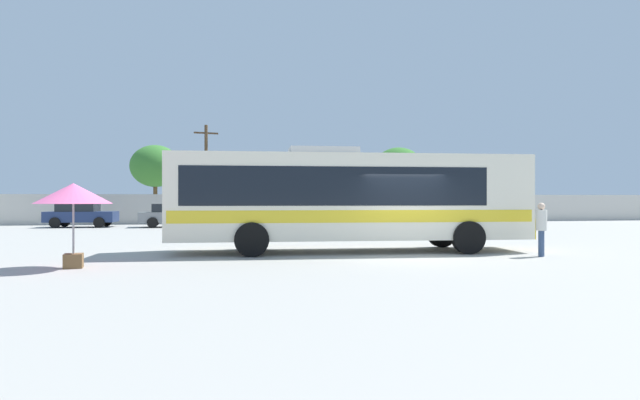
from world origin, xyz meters
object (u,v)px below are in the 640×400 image
object	(u,v)px
roadside_tree_midleft	(252,176)
roadside_tree_midright	(398,169)
attendant_by_bus_door	(541,226)
parked_car_leftmost_dark_blue	(81,214)
vendor_umbrella_near_gate_pink	(73,196)
parked_car_second_grey	(176,215)
utility_pole_near	(206,171)
roadside_tree_left	(155,166)
parked_car_third_maroon	(267,213)
coach_bus_cream_yellow	(345,196)

from	to	relation	value
roadside_tree_midleft	roadside_tree_midright	bearing A→B (deg)	-11.77
attendant_by_bus_door	parked_car_leftmost_dark_blue	world-z (taller)	attendant_by_bus_door
parked_car_leftmost_dark_blue	vendor_umbrella_near_gate_pink	bearing A→B (deg)	-77.02
roadside_tree_midleft	parked_car_second_grey	bearing A→B (deg)	-118.51
attendant_by_bus_door	roadside_tree_midleft	world-z (taller)	roadside_tree_midleft
utility_pole_near	vendor_umbrella_near_gate_pink	bearing A→B (deg)	-95.61
utility_pole_near	roadside_tree_left	distance (m)	4.82
parked_car_second_grey	roadside_tree_midleft	size ratio (longest dim) A/B	0.88
utility_pole_near	roadside_tree_midright	world-z (taller)	utility_pole_near
parked_car_third_maroon	parked_car_leftmost_dark_blue	bearing A→B (deg)	177.69
attendant_by_bus_door	roadside_tree_midright	distance (m)	27.45
parked_car_second_grey	roadside_tree_midleft	bearing A→B (deg)	61.49
parked_car_leftmost_dark_blue	roadside_tree_midleft	distance (m)	14.35
parked_car_second_grey	roadside_tree_left	bearing A→B (deg)	103.65
parked_car_second_grey	parked_car_third_maroon	size ratio (longest dim) A/B	1.00
attendant_by_bus_door	roadside_tree_midleft	xyz separation A→B (m)	(-6.95, 29.27, 2.67)
parked_car_leftmost_dark_blue	utility_pole_near	bearing A→B (deg)	38.45
parked_car_leftmost_dark_blue	roadside_tree_midright	world-z (taller)	roadside_tree_midright
parked_car_second_grey	utility_pole_near	xyz separation A→B (m)	(1.67, 6.65, 3.03)
parked_car_third_maroon	utility_pole_near	distance (m)	8.05
parked_car_third_maroon	roadside_tree_midright	distance (m)	13.55
attendant_by_bus_door	roadside_tree_midright	bearing A→B (deg)	80.16
attendant_by_bus_door	roadside_tree_midleft	distance (m)	30.20
parked_car_third_maroon	roadside_tree_midright	xyz separation A→B (m)	(11.17, 6.89, 3.36)
vendor_umbrella_near_gate_pink	roadside_tree_left	world-z (taller)	roadside_tree_left
coach_bus_cream_yellow	roadside_tree_midright	distance (m)	26.44
parked_car_leftmost_dark_blue	roadside_tree_left	bearing A→B (deg)	68.19
parked_car_second_grey	roadside_tree_midright	xyz separation A→B (m)	(16.84, 7.22, 3.41)
roadside_tree_midleft	roadside_tree_midright	size ratio (longest dim) A/B	0.88
vendor_umbrella_near_gate_pink	roadside_tree_midright	xyz separation A→B (m)	(17.78, 27.15, 2.37)
parked_car_leftmost_dark_blue	roadside_tree_left	xyz separation A→B (m)	(3.43, 8.58, 3.50)
parked_car_third_maroon	roadside_tree_midright	world-z (taller)	roadside_tree_midright
coach_bus_cream_yellow	parked_car_leftmost_dark_blue	world-z (taller)	coach_bus_cream_yellow
parked_car_second_grey	parked_car_third_maroon	world-z (taller)	parked_car_third_maroon
parked_car_third_maroon	roadside_tree_midright	bearing A→B (deg)	31.66
roadside_tree_left	parked_car_second_grey	bearing A→B (deg)	-76.35
attendant_by_bus_door	parked_car_second_grey	bearing A→B (deg)	121.83
parked_car_leftmost_dark_blue	roadside_tree_midleft	size ratio (longest dim) A/B	0.79
vendor_umbrella_near_gate_pink	attendant_by_bus_door	bearing A→B (deg)	1.28
parked_car_leftmost_dark_blue	roadside_tree_midleft	bearing A→B (deg)	38.96
coach_bus_cream_yellow	parked_car_second_grey	distance (m)	18.41
parked_car_leftmost_dark_blue	parked_car_third_maroon	world-z (taller)	parked_car_third_maroon
parked_car_second_grey	coach_bus_cream_yellow	bearing A→B (deg)	-68.51
roadside_tree_left	roadside_tree_midright	world-z (taller)	roadside_tree_left
parked_car_second_grey	roadside_tree_midright	bearing A→B (deg)	23.20
coach_bus_cream_yellow	roadside_tree_midleft	xyz separation A→B (m)	(-1.50, 26.74, 1.77)
utility_pole_near	roadside_tree_midleft	bearing A→B (deg)	40.00
vendor_umbrella_near_gate_pink	parked_car_second_grey	xyz separation A→B (m)	(0.94, 19.93, -1.04)
vendor_umbrella_near_gate_pink	utility_pole_near	distance (m)	26.78
parked_car_third_maroon	roadside_tree_midleft	bearing A→B (deg)	92.69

